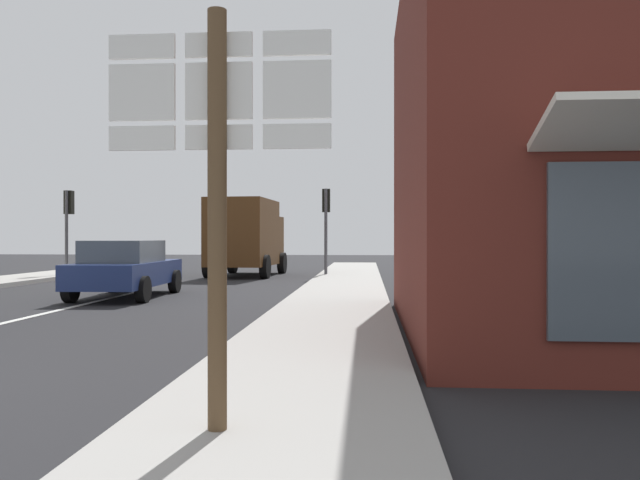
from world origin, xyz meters
The scene contains 8 objects.
ground_plane centered at (0.00, 10.00, 0.00)m, with size 80.00×80.00×0.00m, color #232326.
sidewalk_right centered at (5.81, 8.00, 0.07)m, with size 2.38×44.00×0.14m, color #9E9B96.
lane_centre_stripe centered at (0.00, 6.00, 0.01)m, with size 0.16×12.00×0.01m, color silver.
sedan_far centered at (0.31, 10.54, 0.76)m, with size 2.09×4.26×1.47m.
delivery_truck centered at (1.65, 19.60, 1.65)m, with size 2.69×5.10×3.05m.
route_sign_post centered at (5.42, -0.41, 2.00)m, with size 1.66×0.14×3.20m.
traffic_light_far_left centered at (-4.92, 17.87, 2.48)m, with size 0.30×0.49×3.35m.
traffic_light_far_right centered at (4.92, 18.92, 2.55)m, with size 0.30×0.49×3.44m.
Camera 1 is at (6.51, -4.82, 1.54)m, focal length 34.43 mm.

